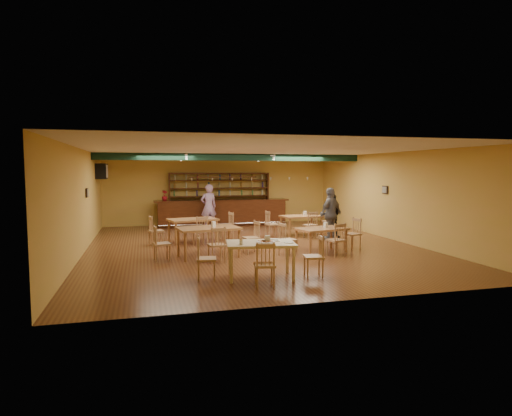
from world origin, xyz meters
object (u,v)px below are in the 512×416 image
object	(u,v)px
dining_table_b	(301,225)
dining_table_d	(321,240)
patron_right_a	(331,216)
dining_table_a	(193,230)
bar_counter	(222,213)
patron_bar	(209,207)
dining_table_c	(208,242)
near_table	(261,260)

from	to	relation	value
dining_table_b	dining_table_d	world-z (taller)	dining_table_b
patron_right_a	dining_table_a	bearing A→B (deg)	21.52
dining_table_d	patron_right_a	xyz separation A→B (m)	(1.41, 2.49, 0.42)
dining_table_a	bar_counter	bearing A→B (deg)	53.63
bar_counter	patron_bar	bearing A→B (deg)	-130.72
dining_table_c	near_table	world-z (taller)	dining_table_c
dining_table_a	patron_right_a	bearing A→B (deg)	-16.16
dining_table_d	patron_bar	xyz separation A→B (m)	(-2.44, 5.83, 0.55)
bar_counter	dining_table_c	size ratio (longest dim) A/B	3.47
dining_table_c	near_table	xyz separation A→B (m)	(0.78, -2.61, -0.01)
dining_table_d	patron_right_a	size ratio (longest dim) A/B	0.92
dining_table_a	dining_table_b	distance (m)	4.07
dining_table_b	patron_bar	xyz separation A→B (m)	(-3.05, 2.55, 0.55)
bar_counter	dining_table_c	xyz separation A→B (m)	(-1.56, -6.53, -0.15)
dining_table_a	near_table	bearing A→B (deg)	-92.98
dining_table_d	near_table	distance (m)	3.53
dining_table_a	dining_table_b	world-z (taller)	dining_table_a
bar_counter	dining_table_a	xyz separation A→B (m)	(-1.69, -3.89, -0.17)
near_table	patron_right_a	distance (m)	6.35
dining_table_c	patron_right_a	size ratio (longest dim) A/B	1.06
bar_counter	dining_table_d	size ratio (longest dim) A/B	4.01
dining_table_d	patron_bar	size ratio (longest dim) A/B	0.79
bar_counter	patron_bar	distance (m)	1.14
dining_table_c	patron_right_a	bearing A→B (deg)	18.34
dining_table_d	patron_right_a	world-z (taller)	patron_right_a
dining_table_a	patron_bar	world-z (taller)	patron_bar
dining_table_d	near_table	xyz separation A→B (m)	(-2.51, -2.48, 0.04)
near_table	patron_right_a	bearing A→B (deg)	60.65
dining_table_b	dining_table_d	bearing A→B (deg)	-107.52
patron_right_a	patron_bar	bearing A→B (deg)	-16.15
dining_table_a	dining_table_b	size ratio (longest dim) A/B	1.07
dining_table_b	patron_bar	size ratio (longest dim) A/B	0.80
dining_table_a	dining_table_c	size ratio (longest dim) A/B	0.94
bar_counter	near_table	world-z (taller)	bar_counter
patron_bar	patron_right_a	world-z (taller)	patron_bar
dining_table_c	patron_bar	size ratio (longest dim) A/B	0.91
dining_table_d	bar_counter	bearing A→B (deg)	91.12
patron_bar	dining_table_d	bearing A→B (deg)	102.37
near_table	dining_table_b	bearing A→B (deg)	70.51
dining_table_c	dining_table_d	bearing A→B (deg)	-10.52
dining_table_c	dining_table_d	distance (m)	3.29
near_table	patron_bar	xyz separation A→B (m)	(0.07, 8.32, 0.51)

